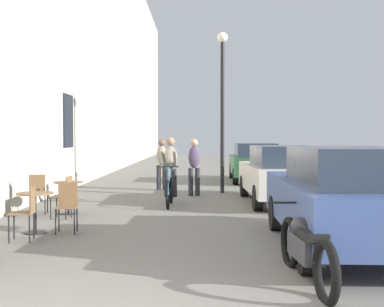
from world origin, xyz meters
name	(u,v)px	position (x,y,z in m)	size (l,w,h in m)	color
building_facade_left	(74,7)	(-3.45, 14.00, 6.40)	(0.54, 68.00, 12.79)	#B7AD99
cafe_table_mid	(35,204)	(-1.92, 4.95, 0.52)	(0.64, 0.64, 0.72)	black
cafe_chair_mid_toward_street	(26,210)	(-1.84, 4.28, 0.52)	(0.42, 0.42, 0.89)	black
cafe_chair_mid_toward_wall	(67,204)	(-1.37, 5.03, 0.52)	(0.42, 0.42, 0.89)	black
cafe_table_far	(68,191)	(-1.90, 7.13, 0.52)	(0.64, 0.64, 0.72)	black
cafe_chair_far_toward_street	(38,191)	(-2.55, 7.05, 0.52)	(0.43, 0.43, 0.89)	black
cafe_chair_far_toward_wall	(65,194)	(-1.82, 6.53, 0.52)	(0.42, 0.42, 0.89)	black
cyclist_on_bicycle	(170,173)	(0.28, 8.58, 0.81)	(0.52, 1.76, 1.74)	black
pedestrian_near	(194,164)	(0.87, 10.55, 0.94)	(0.38, 0.30, 1.66)	#26262D
pedestrian_mid	(162,161)	(-0.19, 12.14, 0.92)	(0.37, 0.28, 1.64)	#26262D
street_lamp	(222,91)	(1.73, 11.31, 3.11)	(0.32, 0.32, 4.90)	black
parked_car_nearest	(346,197)	(3.19, 3.67, 0.81)	(1.95, 4.44, 1.56)	#384C84
parked_car_second	(282,173)	(3.13, 8.91, 0.77)	(1.84, 4.23, 1.49)	beige
parked_car_third	(254,162)	(3.16, 15.16, 0.77)	(1.85, 4.22, 1.49)	#23512D
parked_motorcycle	(306,247)	(2.24, 2.06, 0.40)	(0.62, 2.15, 0.92)	black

